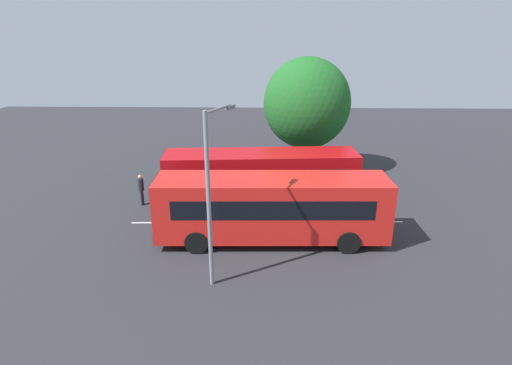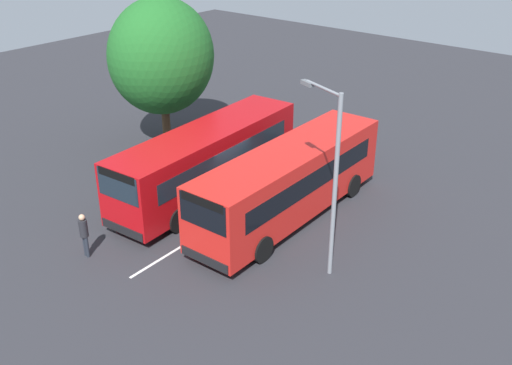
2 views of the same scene
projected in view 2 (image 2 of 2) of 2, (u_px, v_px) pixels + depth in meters
The scene contains 7 objects.
ground_plane at pixel (250, 204), 25.96m from camera, with size 68.71×68.71×0.00m, color #2B2B30.
bus_far_left at pixel (207, 159), 26.16m from camera, with size 10.63×3.16×3.09m.
bus_center_left at pixel (289, 181), 24.19m from camera, with size 10.54×2.78×3.09m.
pedestrian at pixel (84, 232), 21.81m from camera, with size 0.35×0.35×1.79m.
street_lamp at pixel (332, 172), 19.75m from camera, with size 0.96×2.14×6.75m.
depot_tree at pixel (161, 57), 30.25m from camera, with size 5.71×5.14×7.79m.
lane_stripe_outer_left at pixel (250, 204), 25.96m from camera, with size 13.97×0.12×0.01m, color silver.
Camera 2 is at (17.47, 14.74, 12.34)m, focal length 41.32 mm.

